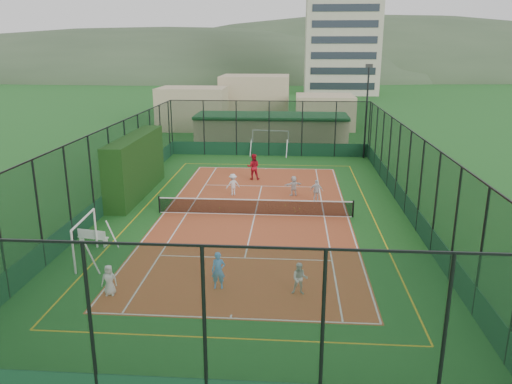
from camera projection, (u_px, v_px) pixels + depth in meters
ground at (255, 215)px, 29.80m from camera, size 300.00×300.00×0.00m
court_slab at (255, 215)px, 29.80m from camera, size 11.17×23.97×0.01m
tennis_net at (255, 206)px, 29.65m from camera, size 11.67×0.12×1.06m
perimeter_fence at (255, 174)px, 29.10m from camera, size 18.12×34.12×5.00m
floodlight_ne at (366, 112)px, 43.93m from camera, size 0.60×0.26×8.25m
clubhouse at (271, 130)px, 50.42m from camera, size 15.20×7.20×3.15m
apartment_tower at (343, 20)px, 103.27m from camera, size 15.00×12.00×30.00m
distant_hills at (288, 76)px, 173.42m from camera, size 200.00×60.00×24.00m
hedge_left at (136, 165)px, 33.42m from camera, size 1.38×9.17×4.01m
white_bench at (93, 237)px, 25.16m from camera, size 1.62×0.74×0.88m
futsal_goal_near at (85, 240)px, 23.23m from camera, size 3.18×1.11×2.02m
futsal_goal_far at (270, 143)px, 46.23m from camera, size 3.56×1.42×2.23m
child_near_left at (109, 280)px, 20.01m from camera, size 0.67×0.48×1.28m
child_near_mid at (218, 270)px, 20.53m from camera, size 0.60×0.41×1.57m
child_near_right at (300, 279)px, 20.05m from camera, size 0.67×0.53×1.35m
child_far_left at (233, 184)px, 33.56m from camera, size 1.09×0.89×1.47m
child_far_right at (317, 191)px, 32.10m from camera, size 0.89×0.46×1.46m
child_far_back at (294, 186)px, 33.47m from camera, size 1.31×0.88×1.36m
coach at (253, 167)px, 37.51m from camera, size 0.99×0.79×1.95m
tennis_balls at (279, 208)px, 30.88m from camera, size 5.04×1.33×0.07m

